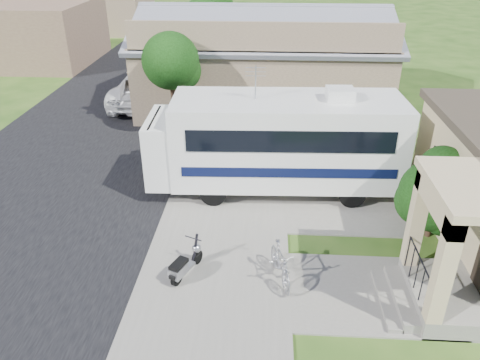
# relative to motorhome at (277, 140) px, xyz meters

# --- Properties ---
(ground) EXTENTS (120.00, 120.00, 0.00)m
(ground) POSITION_rel_motorhome_xyz_m (-0.65, -4.36, -1.87)
(ground) COLOR #224312
(street_slab) EXTENTS (9.00, 80.00, 0.02)m
(street_slab) POSITION_rel_motorhome_xyz_m (-8.15, 5.64, -1.86)
(street_slab) COLOR black
(street_slab) RESTS_ON ground
(sidewalk_slab) EXTENTS (4.00, 80.00, 0.06)m
(sidewalk_slab) POSITION_rel_motorhome_xyz_m (-1.65, 5.64, -1.84)
(sidewalk_slab) COLOR slate
(sidewalk_slab) RESTS_ON ground
(driveway_slab) EXTENTS (7.00, 6.00, 0.05)m
(driveway_slab) POSITION_rel_motorhome_xyz_m (0.85, 0.14, -1.85)
(driveway_slab) COLOR slate
(driveway_slab) RESTS_ON ground
(walk_slab) EXTENTS (4.00, 3.00, 0.05)m
(walk_slab) POSITION_rel_motorhome_xyz_m (2.35, -5.36, -1.85)
(walk_slab) COLOR slate
(walk_slab) RESTS_ON ground
(warehouse) EXTENTS (12.50, 8.40, 5.04)m
(warehouse) POSITION_rel_motorhome_xyz_m (-0.65, 9.61, 0.12)
(warehouse) COLOR brown
(warehouse) RESTS_ON ground
(distant_bldg_far) EXTENTS (10.00, 8.00, 4.00)m
(distant_bldg_far) POSITION_rel_motorhome_xyz_m (-17.65, 17.64, 0.13)
(distant_bldg_far) COLOR brown
(distant_bldg_far) RESTS_ON ground
(distant_bldg_near) EXTENTS (8.00, 7.00, 3.20)m
(distant_bldg_near) POSITION_rel_motorhome_xyz_m (-15.65, 29.64, -0.27)
(distant_bldg_near) COLOR brown
(distant_bldg_near) RESTS_ON ground
(street_tree_a) EXTENTS (2.44, 2.40, 4.58)m
(street_tree_a) POSITION_rel_motorhome_xyz_m (-4.35, 4.69, 1.38)
(street_tree_a) COLOR black
(street_tree_a) RESTS_ON ground
(street_tree_b) EXTENTS (2.44, 2.40, 4.73)m
(street_tree_b) POSITION_rel_motorhome_xyz_m (-4.35, 14.69, 1.52)
(street_tree_b) COLOR black
(street_tree_b) RESTS_ON ground
(street_tree_c) EXTENTS (2.44, 2.40, 4.42)m
(street_tree_c) POSITION_rel_motorhome_xyz_m (-4.35, 23.69, 1.23)
(street_tree_c) COLOR black
(street_tree_c) RESTS_ON ground
(motorhome) EXTENTS (8.60, 3.02, 4.36)m
(motorhome) POSITION_rel_motorhome_xyz_m (0.00, 0.00, 0.00)
(motorhome) COLOR silver
(motorhome) RESTS_ON ground
(shrub) EXTENTS (2.38, 2.27, 2.92)m
(shrub) POSITION_rel_motorhome_xyz_m (4.64, -2.57, -0.38)
(shrub) COLOR black
(shrub) RESTS_ON ground
(scooter) EXTENTS (0.79, 1.36, 0.94)m
(scooter) POSITION_rel_motorhome_xyz_m (-2.41, -5.02, -1.44)
(scooter) COLOR black
(scooter) RESTS_ON ground
(bicycle) EXTENTS (0.92, 1.80, 1.04)m
(bicycle) POSITION_rel_motorhome_xyz_m (0.08, -5.02, -1.35)
(bicycle) COLOR #96969D
(bicycle) RESTS_ON ground
(pickup_truck) EXTENTS (2.97, 6.39, 1.77)m
(pickup_truck) POSITION_rel_motorhome_xyz_m (-6.74, 9.18, -0.99)
(pickup_truck) COLOR silver
(pickup_truck) RESTS_ON ground
(van) EXTENTS (3.14, 5.99, 1.66)m
(van) POSITION_rel_motorhome_xyz_m (-7.08, 15.33, -1.04)
(van) COLOR silver
(van) RESTS_ON ground
(garden_hose) EXTENTS (0.36, 0.36, 0.16)m
(garden_hose) POSITION_rel_motorhome_xyz_m (3.16, -4.87, -1.79)
(garden_hose) COLOR #125C12
(garden_hose) RESTS_ON ground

